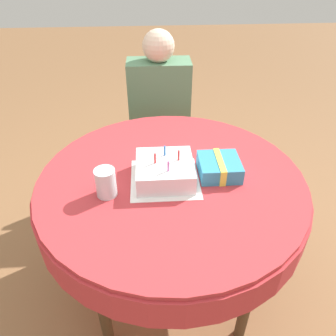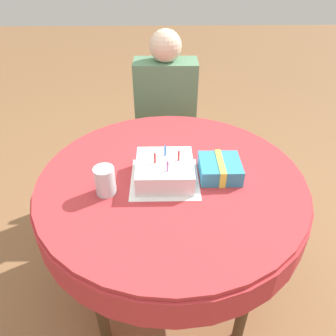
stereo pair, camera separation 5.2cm
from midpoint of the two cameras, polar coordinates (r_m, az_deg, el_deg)
name	(u,v)px [view 1 (the left image)]	position (r m, az deg, el deg)	size (l,w,h in m)	color
ground_plane	(170,282)	(1.92, -0.38, -19.30)	(12.00, 12.00, 0.00)	#8C603D
dining_table	(171,193)	(1.43, -0.49, -4.38)	(1.14, 1.14, 0.74)	#BC3338
chair	(160,125)	(2.28, -2.14, 7.41)	(0.38, 0.38, 0.88)	#A37A4C
person	(160,105)	(2.11, -2.20, 10.98)	(0.39, 0.29, 1.13)	beige
napkin	(165,179)	(1.37, -1.64, -1.92)	(0.28, 0.28, 0.00)	white
birthday_cake	(165,171)	(1.34, -1.67, -0.46)	(0.23, 0.23, 0.13)	white
drinking_glass	(106,183)	(1.28, -11.92, -2.52)	(0.08, 0.08, 0.12)	silver
gift_box	(219,167)	(1.39, 7.85, 0.17)	(0.17, 0.18, 0.07)	teal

